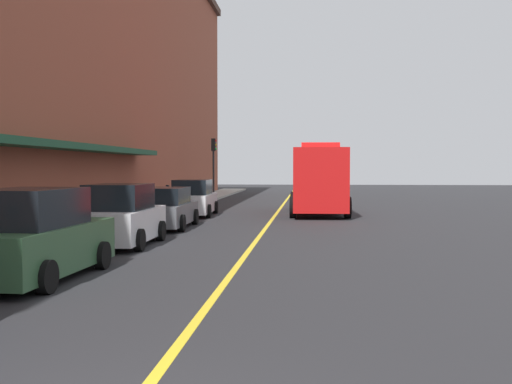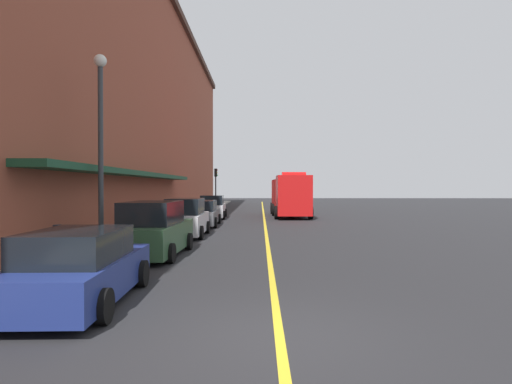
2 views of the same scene
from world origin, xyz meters
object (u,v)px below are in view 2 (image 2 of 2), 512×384
object	(u,v)px
parked_car_3	(202,214)
parking_meter_1	(195,204)
fire_truck	(290,196)
parking_meter_0	(57,242)
street_lamp_left	(101,131)
parked_car_1	(154,231)
parked_car_0	(80,268)
traffic_light_near	(216,180)
parked_car_2	(186,219)
parked_car_4	(213,208)

from	to	relation	value
parked_car_3	parking_meter_1	world-z (taller)	parked_car_3
fire_truck	parking_meter_1	xyz separation A→B (m)	(-7.46, -1.57, -0.61)
parking_meter_0	street_lamp_left	distance (m)	5.57
parking_meter_0	parked_car_1	bearing A→B (deg)	72.80
parked_car_0	parking_meter_1	world-z (taller)	parked_car_0
fire_truck	parking_meter_0	world-z (taller)	fire_truck
parked_car_0	traffic_light_near	bearing A→B (deg)	-0.26
parked_car_2	parking_meter_0	distance (m)	10.05
fire_truck	parking_meter_1	distance (m)	7.64
parked_car_3	traffic_light_near	world-z (taller)	traffic_light_near
parked_car_3	traffic_light_near	distance (m)	21.23
parked_car_0	parked_car_1	size ratio (longest dim) A/B	0.97
parking_meter_0	parking_meter_1	xyz separation A→B (m)	(0.00, 22.13, 0.00)
fire_truck	traffic_light_near	distance (m)	14.85
parked_car_0	parked_car_3	size ratio (longest dim) A/B	0.93
parking_meter_0	traffic_light_near	bearing A→B (deg)	89.90
street_lamp_left	traffic_light_near	distance (m)	32.10
fire_truck	parked_car_3	bearing A→B (deg)	-37.48
parked_car_2	parked_car_3	bearing A→B (deg)	-0.38
fire_truck	parked_car_0	bearing A→B (deg)	-14.94
fire_truck	traffic_light_near	size ratio (longest dim) A/B	2.03
parked_car_1	fire_truck	bearing A→B (deg)	-15.84
parked_car_0	parked_car_4	bearing A→B (deg)	-2.32
parked_car_0	street_lamp_left	world-z (taller)	street_lamp_left
traffic_light_near	parked_car_1	bearing A→B (deg)	-87.78
fire_truck	street_lamp_left	distance (m)	21.08
parked_car_4	street_lamp_left	bearing A→B (deg)	171.31
parked_car_1	parked_car_4	size ratio (longest dim) A/B	1.00
traffic_light_near	fire_truck	bearing A→B (deg)	-59.97
parked_car_4	parking_meter_1	bearing A→B (deg)	68.70
traffic_light_near	parked_car_0	bearing A→B (deg)	-88.13
parked_car_1	traffic_light_near	bearing A→B (deg)	3.89
parked_car_3	street_lamp_left	xyz separation A→B (m)	(-2.02, -11.03, 3.65)
parking_meter_0	street_lamp_left	bearing A→B (deg)	97.74
parked_car_4	street_lamp_left	distance (m)	17.71
parked_car_4	parking_meter_0	bearing A→B (deg)	174.23
fire_truck	parking_meter_0	bearing A→B (deg)	-18.80
parked_car_2	traffic_light_near	xyz separation A→B (m)	(-1.36, 26.54, 2.30)
parking_meter_1	traffic_light_near	size ratio (longest dim) A/B	0.31
street_lamp_left	parked_car_2	bearing A→B (deg)	69.92
parked_car_4	traffic_light_near	distance (m)	15.08
parked_car_2	street_lamp_left	xyz separation A→B (m)	(-2.02, -5.53, 3.54)
parked_car_3	parking_meter_1	size ratio (longest dim) A/B	3.65
parking_meter_1	traffic_light_near	bearing A→B (deg)	89.75
parked_car_4	traffic_light_near	bearing A→B (deg)	2.99
parked_car_0	fire_truck	size ratio (longest dim) A/B	0.52
parking_meter_1	parking_meter_0	bearing A→B (deg)	-90.00
parking_meter_1	street_lamp_left	size ratio (longest dim) A/B	0.19
parked_car_1	parking_meter_0	xyz separation A→B (m)	(-1.31, -4.23, 0.17)
parked_car_3	parking_meter_0	size ratio (longest dim) A/B	3.65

